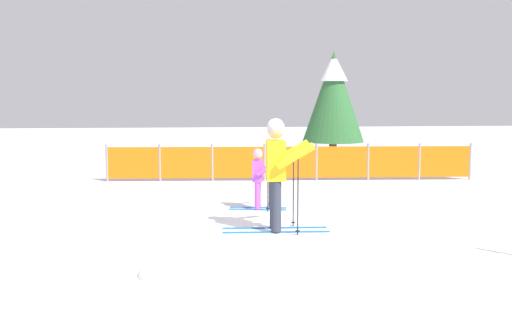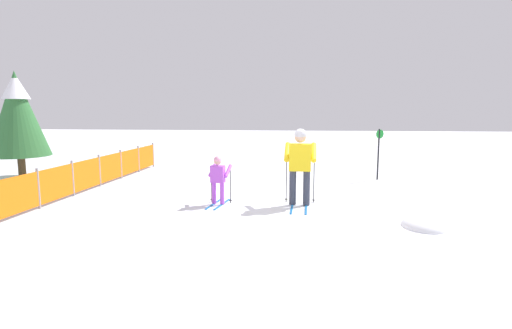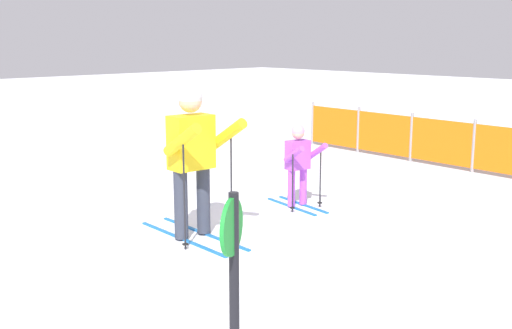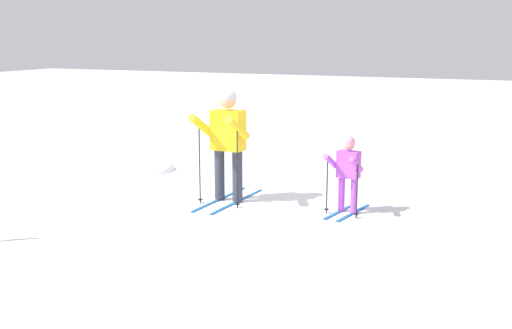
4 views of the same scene
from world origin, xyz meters
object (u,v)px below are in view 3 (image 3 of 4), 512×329
(safety_fence, at_px, (509,151))
(trail_marker, at_px, (234,317))
(skier_child, at_px, (299,159))
(skier_adult, at_px, (193,147))

(safety_fence, xyz_separation_m, trail_marker, (2.48, -8.26, 0.52))
(skier_child, bearing_deg, safety_fence, 82.67)
(skier_adult, distance_m, trail_marker, 4.35)
(trail_marker, bearing_deg, skier_child, 129.54)
(safety_fence, relative_size, trail_marker, 5.71)
(skier_adult, relative_size, skier_child, 1.56)
(skier_child, bearing_deg, skier_adult, -77.11)
(safety_fence, bearing_deg, trail_marker, -73.32)
(safety_fence, distance_m, trail_marker, 8.64)
(skier_child, height_order, trail_marker, trail_marker)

